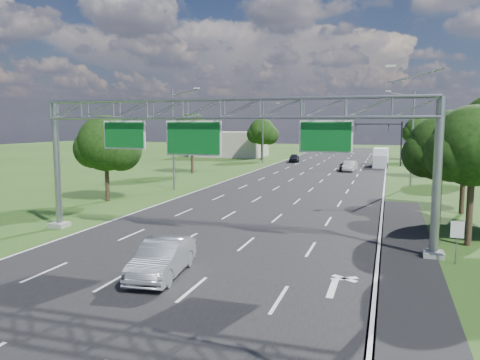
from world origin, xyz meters
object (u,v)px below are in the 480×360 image
at_px(traffic_signal, 378,133).
at_px(box_truck, 381,158).
at_px(silver_sedan, 162,258).
at_px(regulatory_sign, 457,233).
at_px(sign_gantry, 224,120).

xyz_separation_m(traffic_signal, box_truck, (0.52, -1.62, -3.82)).
distance_m(traffic_signal, silver_sedan, 60.44).
xyz_separation_m(silver_sedan, box_truck, (8.13, 58.18, 0.54)).
bearing_deg(traffic_signal, silver_sedan, -97.26).
relative_size(regulatory_sign, silver_sedan, 0.43).
height_order(traffic_signal, silver_sedan, traffic_signal).
height_order(sign_gantry, silver_sedan, sign_gantry).
height_order(sign_gantry, traffic_signal, sign_gantry).
xyz_separation_m(regulatory_sign, traffic_signal, (-4.92, 54.02, 3.66)).
relative_size(traffic_signal, silver_sedan, 2.49).
distance_m(regulatory_sign, silver_sedan, 13.82).
bearing_deg(regulatory_sign, silver_sedan, -155.24).
bearing_deg(silver_sedan, regulatory_sign, 17.71).
xyz_separation_m(sign_gantry, regulatory_sign, (12.07, -1.02, -5.38)).
relative_size(sign_gantry, silver_sedan, 4.78).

